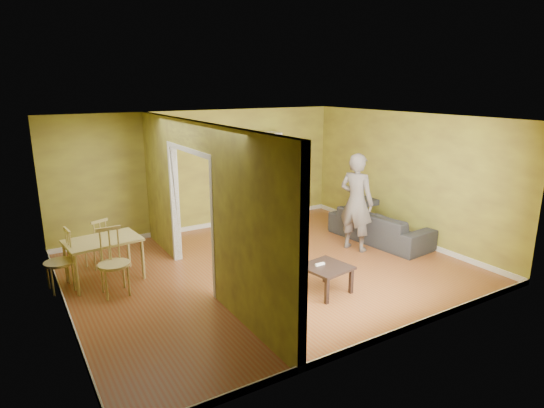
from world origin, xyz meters
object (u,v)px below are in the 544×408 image
(dining_table, at_px, (103,244))
(chair_far, at_px, (96,243))
(sofa, at_px, (380,222))
(person, at_px, (357,194))
(chair_left, at_px, (59,261))
(bookshelf, at_px, (261,177))
(chair_near, at_px, (114,263))
(coffee_table, at_px, (326,270))

(dining_table, height_order, chair_far, chair_far)
(sofa, bearing_deg, chair_far, 67.48)
(person, xyz_separation_m, chair_left, (-5.15, 0.98, -0.63))
(bookshelf, xyz_separation_m, chair_far, (-3.87, -0.95, -0.59))
(dining_table, bearing_deg, chair_left, -177.57)
(bookshelf, relative_size, chair_far, 2.32)
(person, distance_m, dining_table, 4.61)
(chair_near, height_order, chair_far, chair_near)
(sofa, xyz_separation_m, chair_left, (-5.90, 0.89, 0.07))
(chair_near, xyz_separation_m, chair_far, (-0.01, 1.29, -0.07))
(sofa, height_order, chair_near, chair_near)
(sofa, height_order, coffee_table, sofa)
(bookshelf, distance_m, chair_left, 4.88)
(chair_left, distance_m, chair_near, 0.92)
(bookshelf, distance_m, chair_near, 4.50)
(coffee_table, bearing_deg, chair_far, 133.96)
(person, height_order, chair_far, person)
(sofa, height_order, dining_table, sofa)
(chair_far, bearing_deg, person, 137.35)
(bookshelf, height_order, coffee_table, bookshelf)
(sofa, distance_m, dining_table, 5.31)
(bookshelf, relative_size, chair_near, 2.00)
(sofa, relative_size, dining_table, 1.92)
(person, relative_size, chair_near, 2.15)
(coffee_table, bearing_deg, chair_near, 149.88)
(chair_near, relative_size, chair_far, 1.16)
(sofa, bearing_deg, chair_near, 81.16)
(dining_table, relative_size, chair_left, 1.16)
(sofa, xyz_separation_m, bookshelf, (-1.35, 2.54, 0.62))
(sofa, bearing_deg, chair_left, 75.84)
(dining_table, xyz_separation_m, chair_left, (-0.67, -0.03, -0.14))
(coffee_table, height_order, chair_far, chair_far)
(person, relative_size, dining_table, 1.96)
(chair_far, bearing_deg, sofa, 141.11)
(chair_left, bearing_deg, sofa, 75.25)
(dining_table, height_order, chair_near, chair_near)
(dining_table, relative_size, chair_near, 1.09)
(person, distance_m, chair_left, 5.28)
(dining_table, bearing_deg, chair_near, -87.89)
(chair_near, bearing_deg, chair_far, 91.35)
(person, relative_size, coffee_table, 3.41)
(coffee_table, relative_size, chair_near, 0.63)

